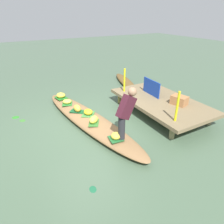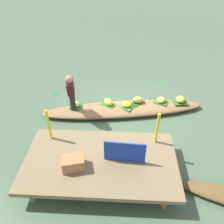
{
  "view_description": "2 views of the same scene",
  "coord_description": "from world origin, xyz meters",
  "px_view_note": "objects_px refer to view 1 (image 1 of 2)",
  "views": [
    {
      "loc": [
        4.74,
        -1.87,
        2.92
      ],
      "look_at": [
        0.41,
        0.56,
        0.41
      ],
      "focal_mm": 32.09,
      "sensor_mm": 36.0,
      "label": 1
    },
    {
      "loc": [
        0.05,
        5.56,
        4.12
      ],
      "look_at": [
        0.31,
        0.59,
        0.44
      ],
      "focal_mm": 37.09,
      "sensor_mm": 36.0,
      "label": 2
    }
  ],
  "objects_px": {
    "banana_bunch_5": "(77,108)",
    "market_banner": "(151,87)",
    "moored_boat": "(126,82)",
    "banana_bunch_1": "(67,101)",
    "banana_bunch_2": "(88,112)",
    "banana_bunch_3": "(94,120)",
    "produce_crate": "(179,100)",
    "banana_bunch_4": "(116,136)",
    "vendor_person": "(126,111)",
    "water_bottle": "(121,127)",
    "vendor_boat": "(88,120)",
    "banana_bunch_0": "(61,95)"
  },
  "relations": [
    {
      "from": "banana_bunch_1",
      "to": "market_banner",
      "type": "distance_m",
      "value": 2.77
    },
    {
      "from": "banana_bunch_2",
      "to": "market_banner",
      "type": "distance_m",
      "value": 2.27
    },
    {
      "from": "vendor_boat",
      "to": "produce_crate",
      "type": "xyz_separation_m",
      "value": [
        0.98,
        2.51,
        0.45
      ]
    },
    {
      "from": "banana_bunch_3",
      "to": "banana_bunch_5",
      "type": "bearing_deg",
      "value": -170.67
    },
    {
      "from": "moored_boat",
      "to": "banana_bunch_4",
      "type": "height_order",
      "value": "banana_bunch_4"
    },
    {
      "from": "banana_bunch_3",
      "to": "water_bottle",
      "type": "xyz_separation_m",
      "value": [
        0.71,
        0.42,
        0.01
      ]
    },
    {
      "from": "banana_bunch_0",
      "to": "banana_bunch_5",
      "type": "relative_size",
      "value": 0.97
    },
    {
      "from": "market_banner",
      "to": "produce_crate",
      "type": "distance_m",
      "value": 1.05
    },
    {
      "from": "banana_bunch_4",
      "to": "water_bottle",
      "type": "height_order",
      "value": "water_bottle"
    },
    {
      "from": "banana_bunch_0",
      "to": "banana_bunch_4",
      "type": "bearing_deg",
      "value": 7.34
    },
    {
      "from": "banana_bunch_4",
      "to": "banana_bunch_0",
      "type": "bearing_deg",
      "value": -172.66
    },
    {
      "from": "banana_bunch_1",
      "to": "water_bottle",
      "type": "height_order",
      "value": "water_bottle"
    },
    {
      "from": "banana_bunch_5",
      "to": "banana_bunch_4",
      "type": "bearing_deg",
      "value": 8.79
    },
    {
      "from": "banana_bunch_4",
      "to": "vendor_person",
      "type": "bearing_deg",
      "value": 80.48
    },
    {
      "from": "vendor_boat",
      "to": "banana_bunch_1",
      "type": "bearing_deg",
      "value": -176.21
    },
    {
      "from": "banana_bunch_1",
      "to": "banana_bunch_2",
      "type": "xyz_separation_m",
      "value": [
        1.03,
        0.3,
        0.0
      ]
    },
    {
      "from": "moored_boat",
      "to": "banana_bunch_0",
      "type": "bearing_deg",
      "value": -61.02
    },
    {
      "from": "banana_bunch_1",
      "to": "vendor_person",
      "type": "bearing_deg",
      "value": 13.17
    },
    {
      "from": "moored_boat",
      "to": "banana_bunch_4",
      "type": "relative_size",
      "value": 11.22
    },
    {
      "from": "banana_bunch_5",
      "to": "produce_crate",
      "type": "relative_size",
      "value": 0.69
    },
    {
      "from": "banana_bunch_1",
      "to": "produce_crate",
      "type": "relative_size",
      "value": 0.63
    },
    {
      "from": "banana_bunch_2",
      "to": "market_banner",
      "type": "relative_size",
      "value": 0.35
    },
    {
      "from": "moored_boat",
      "to": "water_bottle",
      "type": "xyz_separation_m",
      "value": [
        3.62,
        -2.48,
        0.27
      ]
    },
    {
      "from": "market_banner",
      "to": "banana_bunch_5",
      "type": "bearing_deg",
      "value": -95.34
    },
    {
      "from": "vendor_boat",
      "to": "banana_bunch_3",
      "type": "xyz_separation_m",
      "value": [
        0.45,
        -0.02,
        0.22
      ]
    },
    {
      "from": "produce_crate",
      "to": "vendor_person",
      "type": "bearing_deg",
      "value": -78.57
    },
    {
      "from": "banana_bunch_2",
      "to": "banana_bunch_3",
      "type": "xyz_separation_m",
      "value": [
        0.53,
        -0.07,
        0.02
      ]
    },
    {
      "from": "banana_bunch_5",
      "to": "market_banner",
      "type": "bearing_deg",
      "value": 81.27
    },
    {
      "from": "banana_bunch_3",
      "to": "banana_bunch_5",
      "type": "distance_m",
      "value": 0.88
    },
    {
      "from": "vendor_boat",
      "to": "banana_bunch_5",
      "type": "distance_m",
      "value": 0.5
    },
    {
      "from": "vendor_boat",
      "to": "banana_bunch_5",
      "type": "xyz_separation_m",
      "value": [
        -0.41,
        -0.17,
        0.23
      ]
    },
    {
      "from": "banana_bunch_2",
      "to": "banana_bunch_1",
      "type": "bearing_deg",
      "value": -163.91
    },
    {
      "from": "market_banner",
      "to": "vendor_boat",
      "type": "bearing_deg",
      "value": -85.71
    },
    {
      "from": "water_bottle",
      "to": "market_banner",
      "type": "bearing_deg",
      "value": 122.31
    },
    {
      "from": "banana_bunch_1",
      "to": "banana_bunch_5",
      "type": "xyz_separation_m",
      "value": [
        0.7,
        0.09,
        0.03
      ]
    },
    {
      "from": "banana_bunch_1",
      "to": "banana_bunch_3",
      "type": "height_order",
      "value": "banana_bunch_3"
    },
    {
      "from": "banana_bunch_1",
      "to": "water_bottle",
      "type": "distance_m",
      "value": 2.36
    },
    {
      "from": "vendor_boat",
      "to": "banana_bunch_5",
      "type": "height_order",
      "value": "banana_bunch_5"
    },
    {
      "from": "vendor_boat",
      "to": "banana_bunch_0",
      "type": "relative_size",
      "value": 15.95
    },
    {
      "from": "banana_bunch_2",
      "to": "water_bottle",
      "type": "height_order",
      "value": "water_bottle"
    },
    {
      "from": "moored_boat",
      "to": "banana_bunch_1",
      "type": "distance_m",
      "value": 3.41
    },
    {
      "from": "banana_bunch_5",
      "to": "vendor_person",
      "type": "xyz_separation_m",
      "value": [
        1.83,
        0.51,
        0.58
      ]
    },
    {
      "from": "banana_bunch_1",
      "to": "banana_bunch_5",
      "type": "height_order",
      "value": "banana_bunch_5"
    },
    {
      "from": "banana_bunch_4",
      "to": "produce_crate",
      "type": "height_order",
      "value": "produce_crate"
    },
    {
      "from": "banana_bunch_4",
      "to": "water_bottle",
      "type": "xyz_separation_m",
      "value": [
        -0.23,
        0.28,
        0.03
      ]
    },
    {
      "from": "vendor_boat",
      "to": "banana_bunch_4",
      "type": "relative_size",
      "value": 20.21
    },
    {
      "from": "banana_bunch_0",
      "to": "banana_bunch_2",
      "type": "relative_size",
      "value": 1.02
    },
    {
      "from": "banana_bunch_1",
      "to": "produce_crate",
      "type": "xyz_separation_m",
      "value": [
        2.09,
        2.76,
        0.25
      ]
    },
    {
      "from": "produce_crate",
      "to": "banana_bunch_0",
      "type": "bearing_deg",
      "value": -133.69
    },
    {
      "from": "market_banner",
      "to": "produce_crate",
      "type": "bearing_deg",
      "value": 15.96
    }
  ]
}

